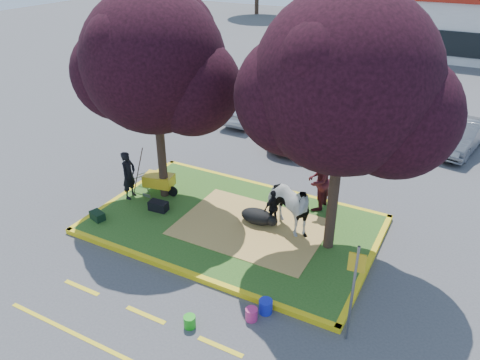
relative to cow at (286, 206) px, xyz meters
The scene contains 31 objects.
ground 1.86m from the cow, 167.52° to the right, with size 90.00×90.00×0.00m, color #424244.
median_island 1.82m from the cow, 167.52° to the right, with size 8.00×5.00×0.15m, color #28571B.
curb_near 3.43m from the cow, 117.88° to the right, with size 8.30×0.16×0.15m, color yellow.
curb_far 2.87m from the cow, 124.64° to the left, with size 8.30×0.16×0.15m, color yellow.
curb_left 5.71m from the cow, behind, with size 0.16×5.30×0.15m, color yellow.
curb_right 2.71m from the cow, ahead, with size 0.16×5.30×0.15m, color yellow.
straw_bedding 1.30m from the cow, 160.12° to the right, with size 4.20×3.00×0.01m, color tan.
tree_purple_left 5.49m from the cow, behind, with size 5.06×4.20×6.51m.
tree_purple_right 3.84m from the cow, ahead, with size 5.30×4.40×6.82m.
fire_lane_stripe_a 5.84m from the cow, 127.98° to the right, with size 1.10×0.12×0.01m, color yellow.
fire_lane_stripe_b 4.90m from the cow, 108.80° to the right, with size 1.10×0.12×0.01m, color yellow.
fire_lane_stripe_c 4.67m from the cow, 84.29° to the right, with size 1.10×0.12×0.01m, color yellow.
fire_lane_long 6.03m from the cow, 105.07° to the right, with size 6.00×0.10×0.01m, color yellow.
retail_building 27.67m from the cow, 89.06° to the left, with size 20.40×8.40×4.40m.
cow is the anchor object (origin of this frame).
calf 1.07m from the cow, behind, with size 1.04×0.59×0.45m, color black.
handler 5.28m from the cow, behind, with size 0.58×0.38×1.60m, color black.
visitor_a 1.68m from the cow, 77.73° to the left, with size 0.94×0.73×1.93m, color #421318.
visitor_b 0.56m from the cow, 160.18° to the left, with size 0.65×0.27×1.12m, color black.
wheelbarrow 4.60m from the cow, behind, with size 1.73×0.74×0.65m.
gear_bag_dark 4.08m from the cow, 168.10° to the right, with size 0.59×0.32×0.30m, color black.
gear_bag_green 5.71m from the cow, 157.91° to the right, with size 0.47×0.29×0.25m, color black.
sign_post 4.14m from the cow, 47.85° to the right, with size 0.34×0.07×2.46m.
bucket_green 4.46m from the cow, 95.79° to the right, with size 0.27×0.27×0.29m, color #1CA819.
bucket_pink 3.66m from the cow, 79.09° to the right, with size 0.28×0.28×0.31m, color #D22E73.
bucket_blue 3.36m from the cow, 74.69° to the right, with size 0.32×0.32×0.34m, color #1827C5.
car_black 11.49m from the cow, 136.11° to the left, with size 1.73×4.30×1.46m, color black.
car_silver 9.57m from the cow, 122.78° to the left, with size 1.29×3.69×1.21m, color #A2A4AA.
car_red 7.50m from the cow, 106.16° to the left, with size 2.45×5.31×1.48m, color #9E260D.
car_white 7.65m from the cow, 88.00° to the left, with size 1.72×4.24×1.23m, color silver.
car_grey 9.71m from the cow, 66.87° to the left, with size 1.33×3.82×1.26m, color #5B5D62.
Camera 1 is at (5.75, -10.32, 7.83)m, focal length 35.00 mm.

